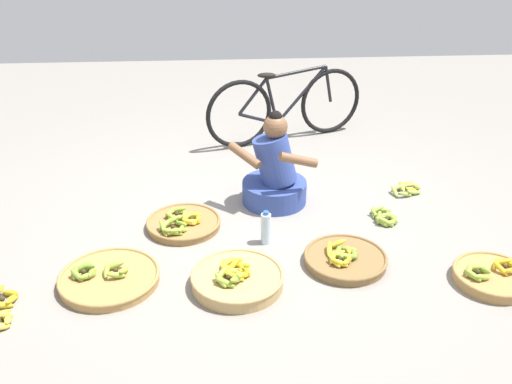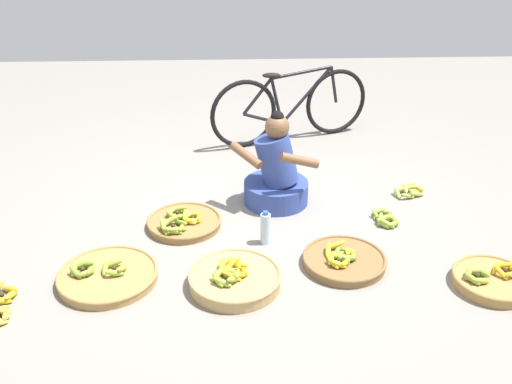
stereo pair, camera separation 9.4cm
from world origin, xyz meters
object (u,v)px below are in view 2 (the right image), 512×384
vendor_woman_front (276,175)px  banana_basket_back_left (344,260)px  banana_basket_front_right (107,275)px  banana_basket_near_bicycle (184,222)px  banana_basket_front_left (492,280)px  water_bottle (265,228)px  loose_bananas_back_center (386,219)px  banana_basket_mid_left (234,278)px  bicycle_leaning (291,106)px  loose_bananas_near_vendor (410,191)px

vendor_woman_front → banana_basket_back_left: vendor_woman_front is taller
banana_basket_front_right → banana_basket_near_bicycle: size_ratio=1.16×
banana_basket_front_left → water_bottle: water_bottle is taller
loose_bananas_back_center → banana_basket_back_left: bearing=-127.7°
banana_basket_back_left → banana_basket_mid_left: (-0.74, -0.20, 0.02)m
vendor_woman_front → water_bottle: (-0.12, -0.62, -0.13)m
bicycle_leaning → loose_bananas_near_vendor: size_ratio=6.38×
bicycle_leaning → banana_basket_back_left: size_ratio=2.87×
banana_basket_mid_left → water_bottle: size_ratio=2.33×
banana_basket_front_right → water_bottle: size_ratio=2.53×
banana_basket_back_left → banana_basket_front_left: bearing=-16.8°
bicycle_leaning → banana_basket_front_left: 2.76m
bicycle_leaning → water_bottle: bearing=-100.7°
water_bottle → banana_basket_mid_left: bearing=-114.5°
banana_basket_mid_left → banana_basket_near_bicycle: (-0.37, 0.75, -0.02)m
banana_basket_front_left → loose_bananas_back_center: (-0.48, 0.82, -0.02)m
banana_basket_front_left → banana_basket_near_bicycle: (-2.02, 0.83, -0.01)m
banana_basket_near_bicycle → loose_bananas_back_center: (1.54, -0.00, -0.01)m
vendor_woman_front → loose_bananas_near_vendor: bearing=4.6°
banana_basket_back_left → banana_basket_front_right: size_ratio=0.87×
vendor_woman_front → banana_basket_front_right: vendor_woman_front is taller
banana_basket_back_left → banana_basket_front_left: banana_basket_front_left is taller
loose_bananas_back_center → banana_basket_front_left: bearing=-60.0°
banana_basket_back_left → banana_basket_front_right: (-1.56, -0.11, -0.00)m
banana_basket_front_right → banana_basket_front_left: 2.47m
banana_basket_front_right → bicycle_leaning: bearing=59.1°
vendor_woman_front → bicycle_leaning: (0.25, 1.35, 0.11)m
vendor_woman_front → banana_basket_front_left: bearing=-42.6°
banana_basket_near_bicycle → loose_bananas_near_vendor: banana_basket_near_bicycle is taller
banana_basket_front_left → banana_basket_near_bicycle: banana_basket_front_left is taller
bicycle_leaning → loose_bananas_near_vendor: 1.57m
loose_bananas_near_vendor → banana_basket_near_bicycle: bearing=-166.3°
banana_basket_back_left → banana_basket_mid_left: 0.76m
vendor_woman_front → banana_basket_front_right: bearing=-138.8°
loose_bananas_back_center → banana_basket_near_bicycle: bearing=179.9°
bicycle_leaning → banana_basket_back_left: (0.14, -2.27, -0.32)m
loose_bananas_back_center → loose_bananas_near_vendor: (0.32, 0.46, 0.00)m
banana_basket_front_left → banana_basket_back_left: bearing=163.2°
vendor_woman_front → water_bottle: bearing=-101.1°
bicycle_leaning → loose_bananas_near_vendor: bearing=-54.8°
banana_basket_near_bicycle → loose_bananas_near_vendor: 1.91m
banana_basket_mid_left → bicycle_leaning: bearing=76.4°
banana_basket_mid_left → loose_bananas_back_center: bearing=32.7°
banana_basket_mid_left → loose_bananas_back_center: 1.39m
banana_basket_mid_left → water_bottle: water_bottle is taller
banana_basket_mid_left → loose_bananas_back_center: banana_basket_mid_left is taller
vendor_woman_front → banana_basket_mid_left: vendor_woman_front is taller
banana_basket_front_right → banana_basket_front_left: bearing=-3.9°
banana_basket_back_left → loose_bananas_back_center: bearing=52.3°
banana_basket_front_right → loose_bananas_near_vendor: banana_basket_front_right is taller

